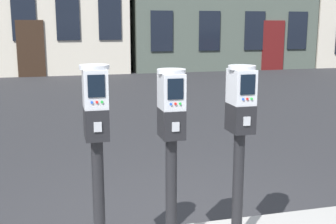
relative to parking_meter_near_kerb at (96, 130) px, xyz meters
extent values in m
cylinder|color=black|center=(0.00, 0.00, -0.56)|extent=(0.09, 0.09, 0.99)
cube|color=black|center=(0.00, 0.00, 0.05)|extent=(0.17, 0.24, 0.23)
cube|color=#A5A8AD|center=(0.00, -0.13, 0.05)|extent=(0.06, 0.01, 0.07)
cube|color=#B7BABF|center=(0.00, 0.00, 0.31)|extent=(0.17, 0.23, 0.28)
cube|color=black|center=(0.00, -0.12, 0.34)|extent=(0.12, 0.01, 0.16)
cylinder|color=blue|center=(-0.04, -0.12, 0.23)|extent=(0.02, 0.01, 0.02)
cylinder|color=red|center=(0.00, -0.12, 0.23)|extent=(0.02, 0.01, 0.02)
cylinder|color=green|center=(0.03, -0.12, 0.23)|extent=(0.02, 0.01, 0.02)
cylinder|color=#B7BABF|center=(0.00, 0.00, 0.46)|extent=(0.22, 0.22, 0.03)
cylinder|color=black|center=(0.57, 0.00, -0.58)|extent=(0.09, 0.09, 0.96)
cube|color=black|center=(0.57, 0.00, 0.02)|extent=(0.17, 0.24, 0.22)
cube|color=#A5A8AD|center=(0.57, -0.13, 0.02)|extent=(0.06, 0.01, 0.07)
cube|color=#B7BABF|center=(0.57, 0.00, 0.27)|extent=(0.17, 0.23, 0.27)
cube|color=black|center=(0.57, -0.12, 0.30)|extent=(0.12, 0.01, 0.15)
cylinder|color=blue|center=(0.53, -0.12, 0.19)|extent=(0.02, 0.01, 0.02)
cylinder|color=red|center=(0.57, -0.12, 0.19)|extent=(0.02, 0.01, 0.02)
cylinder|color=green|center=(0.60, -0.12, 0.19)|extent=(0.02, 0.01, 0.02)
cylinder|color=#B7BABF|center=(0.57, 0.00, 0.42)|extent=(0.22, 0.22, 0.03)
cylinder|color=black|center=(1.14, 0.00, -0.57)|extent=(0.09, 0.09, 0.97)
cube|color=black|center=(1.14, 0.00, 0.03)|extent=(0.17, 0.24, 0.23)
cube|color=#A5A8AD|center=(1.14, -0.13, 0.03)|extent=(0.06, 0.01, 0.07)
cube|color=#B7BABF|center=(1.14, 0.00, 0.28)|extent=(0.17, 0.23, 0.28)
cube|color=black|center=(1.14, -0.12, 0.31)|extent=(0.12, 0.01, 0.15)
cylinder|color=blue|center=(1.10, -0.12, 0.20)|extent=(0.02, 0.01, 0.02)
cylinder|color=red|center=(1.14, -0.12, 0.20)|extent=(0.02, 0.01, 0.02)
cylinder|color=green|center=(1.17, -0.12, 0.20)|extent=(0.02, 0.01, 0.02)
cylinder|color=#B7BABF|center=(1.14, 0.00, 0.43)|extent=(0.22, 0.22, 0.03)
cube|color=black|center=(-1.29, 13.90, 0.95)|extent=(0.87, 0.06, 1.60)
cube|color=black|center=(0.29, 13.90, 0.95)|extent=(0.87, 0.06, 1.60)
cube|color=black|center=(1.86, 13.90, 0.95)|extent=(0.87, 0.06, 1.60)
cube|color=black|center=(-1.11, 13.90, -0.15)|extent=(1.00, 0.07, 2.10)
cube|color=black|center=(3.92, 13.90, 0.47)|extent=(0.90, 0.06, 1.60)
cube|color=black|center=(5.93, 13.90, 0.47)|extent=(0.90, 0.06, 1.60)
cube|color=black|center=(7.95, 13.90, 0.47)|extent=(0.90, 0.06, 1.60)
cube|color=black|center=(9.96, 13.90, 0.47)|extent=(0.90, 0.06, 1.60)
cube|color=#591414|center=(8.84, 13.90, -0.15)|extent=(1.00, 0.07, 2.10)
camera|label=1|loc=(-0.27, -3.12, 0.76)|focal=46.34mm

